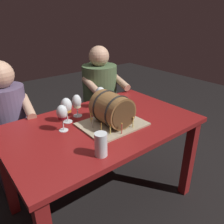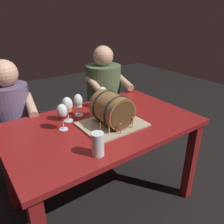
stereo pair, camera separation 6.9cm
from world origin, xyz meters
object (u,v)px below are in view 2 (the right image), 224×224
barrel_cake (112,111)px  wine_glass_red (62,112)px  wine_glass_amber (67,106)px  beer_pint (98,145)px  dining_table (102,136)px  wine_glass_empty (102,93)px  person_seated_left (16,131)px  wine_glass_white (78,102)px  person_seated_right (104,104)px

barrel_cake → wine_glass_red: (-0.31, 0.14, 0.02)m
wine_glass_amber → wine_glass_red: bearing=-130.2°
barrel_cake → beer_pint: bearing=-138.0°
dining_table → wine_glass_empty: wine_glass_empty is taller
dining_table → person_seated_left: (-0.47, 0.67, -0.11)m
dining_table → beer_pint: 0.43m
wine_glass_white → wine_glass_red: bearing=-143.6°
wine_glass_white → wine_glass_empty: bearing=4.4°
barrel_cake → wine_glass_empty: size_ratio=2.40×
person_seated_left → person_seated_right: bearing=0.0°
dining_table → beer_pint: bearing=-126.6°
barrel_cake → wine_glass_empty: (0.12, 0.30, 0.02)m
dining_table → wine_glass_amber: (-0.18, 0.17, 0.23)m
person_seated_right → person_seated_left: bearing=-180.0°
dining_table → person_seated_right: size_ratio=1.16×
wine_glass_empty → person_seated_left: size_ratio=0.16×
wine_glass_white → person_seated_left: (-0.40, 0.46, -0.34)m
wine_glass_amber → beer_pint: size_ratio=1.34×
barrel_cake → wine_glass_white: 0.30m
dining_table → beer_pint: beer_pint is taller
barrel_cake → wine_glass_amber: (-0.22, 0.24, 0.01)m
wine_glass_empty → person_seated_left: 0.84m
beer_pint → person_seated_left: person_seated_left is taller
wine_glass_red → wine_glass_empty: (0.43, 0.16, 0.00)m
wine_glass_red → wine_glass_empty: 0.45m
wine_glass_white → dining_table: bearing=-71.2°
dining_table → person_seated_right: (0.47, 0.67, -0.08)m
wine_glass_red → wine_glass_amber: (0.08, 0.10, -0.01)m
wine_glass_red → wine_glass_amber: bearing=49.8°
person_seated_left → person_seated_right: size_ratio=0.98×
wine_glass_white → person_seated_left: bearing=130.8°
wine_glass_amber → wine_glass_white: wine_glass_amber is taller
dining_table → person_seated_right: person_seated_right is taller
wine_glass_red → beer_pint: 0.39m
person_seated_right → wine_glass_empty: bearing=-124.9°
wine_glass_red → person_seated_right: person_seated_right is taller
wine_glass_amber → person_seated_right: person_seated_right is taller
wine_glass_empty → wine_glass_red: bearing=-159.4°
dining_table → wine_glass_red: 0.37m
wine_glass_empty → beer_pint: (-0.39, -0.55, -0.07)m
dining_table → wine_glass_red: wine_glass_red is taller
wine_glass_amber → person_seated_left: person_seated_left is taller
wine_glass_amber → wine_glass_white: bearing=21.3°
barrel_cake → person_seated_right: size_ratio=0.37×
wine_glass_white → person_seated_left: person_seated_left is taller
wine_glass_empty → person_seated_left: bearing=144.9°
wine_glass_white → beer_pint: (-0.16, -0.53, -0.05)m
barrel_cake → wine_glass_red: 0.34m
beer_pint → wine_glass_amber: bearing=83.9°
wine_glass_empty → person_seated_left: person_seated_left is taller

